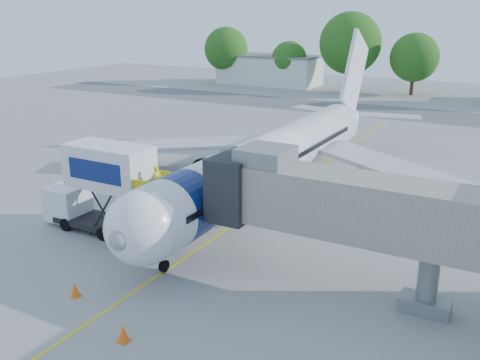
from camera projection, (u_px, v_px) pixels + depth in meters
The scene contains 13 objects.
ground at pixel (251, 213), 35.48m from camera, with size 160.00×160.00×0.00m, color #9A9A97.
guidance_line at pixel (251, 213), 35.47m from camera, with size 0.15×70.00×0.01m, color yellow.
taxiway_strip at pixel (400, 113), 70.48m from camera, with size 120.00×10.00×0.01m, color #59595B.
aircraft at pixel (278, 157), 38.02m from camera, with size 34.17×37.73×11.35m.
jet_bridge at pixel (333, 204), 24.63m from camera, with size 13.90×3.20×6.60m.
catering_hiloader at pixel (102, 189), 31.71m from camera, with size 8.50×2.44×5.50m.
safety_cone_a at pixel (123, 333), 21.61m from camera, with size 0.49×0.49×0.78m.
safety_cone_b at pixel (75, 290), 25.05m from camera, with size 0.44×0.44×0.70m.
outbuilding_left at pixel (269, 70), 97.65m from camera, with size 18.40×8.40×5.30m.
tree_a at pixel (226, 49), 98.37m from camera, with size 8.01×8.01×10.21m.
tree_b at pixel (289, 59), 93.83m from camera, with size 6.23×6.23×7.94m.
tree_c at pixel (350, 43), 87.59m from camera, with size 10.12×10.12×12.90m.
tree_d at pixel (414, 57), 84.05m from camera, with size 7.63×7.63×9.72m.
Camera 1 is at (15.49, -29.33, 12.81)m, focal length 40.00 mm.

